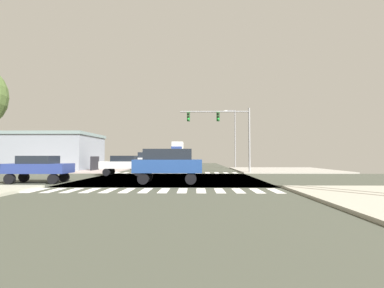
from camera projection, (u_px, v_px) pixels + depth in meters
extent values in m
cube|color=#414438|center=(172.00, 179.00, 21.37)|extent=(14.00, 90.00, 0.05)
cube|color=#414438|center=(172.00, 179.00, 21.37)|extent=(90.00, 12.00, 0.05)
cube|color=#A09B91|center=(283.00, 170.00, 33.17)|extent=(12.00, 12.00, 0.14)
cube|color=#A79692|center=(80.00, 170.00, 33.56)|extent=(12.00, 12.00, 0.14)
cube|color=white|center=(36.00, 190.00, 14.18)|extent=(0.50, 2.00, 0.01)
cube|color=white|center=(54.00, 190.00, 14.17)|extent=(0.50, 2.00, 0.01)
cube|color=white|center=(72.00, 190.00, 14.15)|extent=(0.50, 2.00, 0.01)
cube|color=white|center=(90.00, 190.00, 14.14)|extent=(0.50, 2.00, 0.01)
cube|color=white|center=(109.00, 190.00, 14.12)|extent=(0.50, 2.00, 0.01)
cube|color=white|center=(127.00, 190.00, 14.11)|extent=(0.50, 2.00, 0.01)
cube|color=white|center=(146.00, 190.00, 14.09)|extent=(0.50, 2.00, 0.01)
cube|color=white|center=(164.00, 191.00, 14.08)|extent=(0.50, 2.00, 0.01)
cube|color=white|center=(182.00, 191.00, 14.06)|extent=(0.50, 2.00, 0.01)
cube|color=white|center=(201.00, 191.00, 14.05)|extent=(0.50, 2.00, 0.01)
cube|color=white|center=(220.00, 191.00, 14.03)|extent=(0.50, 2.00, 0.01)
cube|color=white|center=(238.00, 191.00, 14.02)|extent=(0.50, 2.00, 0.01)
cube|color=white|center=(257.00, 191.00, 14.00)|extent=(0.50, 2.00, 0.01)
cube|color=white|center=(276.00, 191.00, 13.99)|extent=(0.50, 2.00, 0.01)
cube|color=white|center=(117.00, 173.00, 28.77)|extent=(0.50, 2.00, 0.01)
cube|color=white|center=(126.00, 173.00, 28.75)|extent=(0.50, 2.00, 0.01)
cube|color=white|center=(135.00, 173.00, 28.74)|extent=(0.50, 2.00, 0.01)
cube|color=white|center=(144.00, 173.00, 28.72)|extent=(0.50, 2.00, 0.01)
cube|color=white|center=(153.00, 173.00, 28.71)|extent=(0.50, 2.00, 0.01)
cube|color=white|center=(162.00, 173.00, 28.69)|extent=(0.50, 2.00, 0.01)
cube|color=white|center=(171.00, 173.00, 28.68)|extent=(0.50, 2.00, 0.01)
cube|color=white|center=(180.00, 173.00, 28.66)|extent=(0.50, 2.00, 0.01)
cube|color=white|center=(189.00, 173.00, 28.65)|extent=(0.50, 2.00, 0.01)
cube|color=white|center=(198.00, 173.00, 28.63)|extent=(0.50, 2.00, 0.01)
cube|color=white|center=(208.00, 173.00, 28.62)|extent=(0.50, 2.00, 0.01)
cube|color=white|center=(217.00, 173.00, 28.60)|extent=(0.50, 2.00, 0.01)
cube|color=white|center=(226.00, 173.00, 28.59)|extent=(0.50, 2.00, 0.01)
cube|color=white|center=(235.00, 173.00, 28.57)|extent=(0.50, 2.00, 0.01)
cylinder|color=gray|center=(249.00, 140.00, 28.51)|extent=(0.20, 0.20, 7.13)
cylinder|color=gray|center=(215.00, 112.00, 28.71)|extent=(7.57, 0.14, 0.14)
cube|color=#1E5123|center=(218.00, 117.00, 28.68)|extent=(0.32, 0.40, 1.00)
sphere|color=black|center=(218.00, 113.00, 28.45)|extent=(0.22, 0.22, 0.22)
sphere|color=black|center=(218.00, 116.00, 28.44)|extent=(0.22, 0.22, 0.22)
sphere|color=green|center=(218.00, 119.00, 28.42)|extent=(0.22, 0.22, 0.22)
cube|color=#1E5123|center=(188.00, 117.00, 28.73)|extent=(0.32, 0.40, 1.00)
sphere|color=black|center=(188.00, 114.00, 28.50)|extent=(0.22, 0.22, 0.22)
sphere|color=black|center=(188.00, 116.00, 28.49)|extent=(0.22, 0.22, 0.22)
sphere|color=green|center=(188.00, 119.00, 28.47)|extent=(0.22, 0.22, 0.22)
cylinder|color=gray|center=(235.00, 139.00, 38.89)|extent=(0.16, 0.16, 8.73)
cylinder|color=gray|center=(230.00, 111.00, 39.09)|extent=(1.40, 0.10, 0.10)
ellipsoid|color=silver|center=(226.00, 111.00, 39.10)|extent=(0.60, 0.32, 0.20)
cube|color=gray|center=(38.00, 153.00, 35.26)|extent=(15.18, 8.66, 4.46)
cube|color=slate|center=(38.00, 135.00, 35.37)|extent=(15.48, 8.96, 0.40)
cube|color=black|center=(95.00, 164.00, 31.74)|extent=(0.24, 2.20, 1.80)
cylinder|color=black|center=(143.00, 179.00, 17.13)|extent=(0.74, 0.26, 0.74)
cylinder|color=black|center=(148.00, 177.00, 18.70)|extent=(0.74, 0.26, 0.74)
cylinder|color=black|center=(191.00, 179.00, 17.09)|extent=(0.74, 0.26, 0.74)
cylinder|color=black|center=(191.00, 177.00, 18.65)|extent=(0.74, 0.26, 0.74)
cube|color=navy|center=(168.00, 166.00, 17.93)|extent=(4.60, 1.96, 0.88)
cube|color=black|center=(168.00, 154.00, 17.97)|extent=(3.22, 1.69, 0.72)
cylinder|color=black|center=(170.00, 168.00, 33.21)|extent=(0.26, 0.68, 0.68)
cylinder|color=black|center=(159.00, 168.00, 33.23)|extent=(0.26, 0.68, 0.68)
cylinder|color=black|center=(172.00, 167.00, 36.13)|extent=(0.26, 0.68, 0.68)
cylinder|color=black|center=(162.00, 167.00, 36.15)|extent=(0.26, 0.68, 0.68)
cube|color=#5E5963|center=(166.00, 162.00, 34.71)|extent=(1.80, 4.30, 0.66)
cube|color=black|center=(166.00, 158.00, 34.73)|extent=(1.55, 2.24, 0.54)
cylinder|color=black|center=(10.00, 179.00, 17.33)|extent=(0.68, 0.26, 0.68)
cylinder|color=black|center=(24.00, 177.00, 18.77)|extent=(0.68, 0.26, 0.68)
cylinder|color=black|center=(53.00, 179.00, 17.29)|extent=(0.68, 0.26, 0.68)
cylinder|color=black|center=(64.00, 177.00, 18.73)|extent=(0.68, 0.26, 0.68)
cube|color=navy|center=(38.00, 168.00, 18.06)|extent=(4.30, 1.80, 0.66)
cube|color=black|center=(38.00, 160.00, 18.08)|extent=(2.24, 1.55, 0.54)
cylinder|color=black|center=(150.00, 167.00, 35.07)|extent=(0.26, 0.74, 0.74)
cylinder|color=black|center=(138.00, 167.00, 35.09)|extent=(0.26, 0.74, 0.74)
cylinder|color=black|center=(154.00, 166.00, 38.53)|extent=(0.26, 0.74, 0.74)
cylinder|color=black|center=(143.00, 166.00, 38.56)|extent=(0.26, 0.74, 0.74)
cube|color=silver|center=(147.00, 161.00, 36.85)|extent=(2.00, 5.10, 0.86)
cube|color=black|center=(145.00, 155.00, 35.99)|extent=(1.76, 1.79, 0.75)
cylinder|color=black|center=(178.00, 164.00, 46.90)|extent=(0.26, 0.68, 0.68)
cylinder|color=black|center=(170.00, 164.00, 46.92)|extent=(0.26, 0.68, 0.68)
cylinder|color=black|center=(179.00, 164.00, 49.82)|extent=(0.26, 0.68, 0.68)
cylinder|color=black|center=(171.00, 164.00, 49.85)|extent=(0.26, 0.68, 0.68)
cube|color=navy|center=(175.00, 160.00, 48.40)|extent=(1.80, 4.30, 0.66)
cube|color=black|center=(175.00, 157.00, 48.43)|extent=(1.55, 2.24, 0.54)
cylinder|color=black|center=(181.00, 163.00, 53.41)|extent=(0.26, 0.80, 0.80)
cylinder|color=black|center=(172.00, 163.00, 53.44)|extent=(0.26, 0.80, 0.80)
cylinder|color=black|center=(182.00, 162.00, 58.30)|extent=(0.26, 0.80, 0.80)
cylinder|color=black|center=(174.00, 162.00, 58.33)|extent=(0.26, 0.80, 0.80)
cube|color=navy|center=(177.00, 157.00, 55.92)|extent=(2.40, 7.20, 1.49)
cube|color=white|center=(178.00, 148.00, 57.09)|extent=(2.30, 4.18, 2.56)
cube|color=navy|center=(177.00, 150.00, 53.83)|extent=(2.11, 2.02, 1.49)
cylinder|color=black|center=(141.00, 171.00, 25.66)|extent=(0.68, 0.26, 0.68)
cylinder|color=black|center=(138.00, 172.00, 24.22)|extent=(0.68, 0.26, 0.68)
cylinder|color=black|center=(111.00, 171.00, 25.70)|extent=(0.68, 0.26, 0.68)
cylinder|color=black|center=(106.00, 172.00, 24.26)|extent=(0.68, 0.26, 0.68)
cube|color=silver|center=(124.00, 165.00, 24.99)|extent=(4.30, 1.80, 0.66)
cube|color=black|center=(124.00, 159.00, 25.02)|extent=(2.24, 1.55, 0.54)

